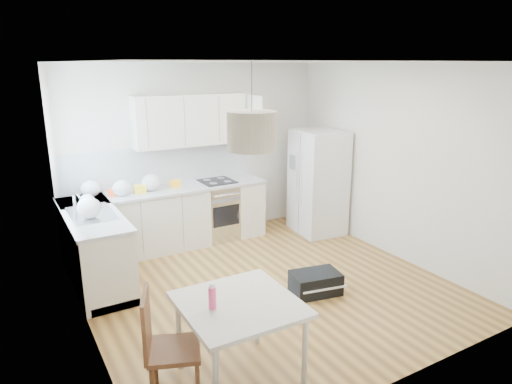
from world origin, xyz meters
The scene contains 29 objects.
floor centered at (0.00, 0.00, 0.00)m, with size 4.20×4.20×0.00m, color brown.
ceiling centered at (0.00, 0.00, 2.70)m, with size 4.20×4.20×0.00m, color white.
wall_back centered at (0.00, 2.10, 1.35)m, with size 4.20×4.20×0.00m, color beige.
wall_left centered at (-2.10, 0.00, 1.35)m, with size 4.20×4.20×0.00m, color beige.
wall_right centered at (2.10, 0.00, 1.35)m, with size 4.20×4.20×0.00m, color beige.
window_glassblock centered at (-2.09, 1.15, 1.75)m, with size 0.02×1.00×1.00m, color #BFE0F9.
cabinets_back centered at (-0.60, 1.80, 0.44)m, with size 3.00×0.60×0.88m, color silver.
cabinets_left centered at (-1.80, 1.20, 0.44)m, with size 0.60×1.80×0.88m, color silver.
counter_back centered at (-0.60, 1.80, 0.90)m, with size 3.02×0.64×0.04m, color #B4B6B9.
counter_left centered at (-1.80, 1.20, 0.90)m, with size 0.64×1.82×0.04m, color #B4B6B9.
backsplash_back centered at (-0.60, 2.09, 1.21)m, with size 3.00×0.01×0.58m, color silver.
backsplash_left centered at (-2.09, 1.20, 1.21)m, with size 0.01×1.80×0.58m, color silver.
upper_cabinets centered at (-0.15, 1.94, 1.88)m, with size 1.70×0.32×0.75m, color silver.
range_oven centered at (0.20, 1.80, 0.44)m, with size 0.50×0.61×0.88m, color silver, non-canonical shape.
sink centered at (-1.80, 1.15, 0.92)m, with size 0.50×0.80×0.16m, color silver, non-canonical shape.
refrigerator centered at (1.76, 1.26, 0.84)m, with size 0.81×0.84×1.67m, color white, non-canonical shape.
dining_table centered at (-1.12, -1.38, 0.67)m, with size 0.97×0.97×0.75m.
dining_chair centered at (-1.68, -1.34, 0.49)m, with size 0.41×0.41×0.98m, color #462115, non-canonical shape.
drink_bottle centered at (-1.35, -1.36, 0.86)m, with size 0.06×0.06×0.22m, color #F34380.
gym_bag centered at (0.42, -0.46, 0.13)m, with size 0.57×0.37×0.26m, color black.
pendant_lamp centered at (-0.97, -1.36, 2.18)m, with size 0.39×0.39×0.30m, color beige.
grocery_bag_a centered at (-1.66, 1.90, 1.04)m, with size 0.26×0.22×0.24m, color white.
grocery_bag_b centered at (-1.28, 1.74, 1.03)m, with size 0.25×0.21×0.22m, color white.
grocery_bag_c centered at (-0.84, 1.80, 1.04)m, with size 0.27×0.23×0.24m, color white.
grocery_bag_d centered at (-1.79, 1.45, 1.00)m, with size 0.19×0.16×0.17m, color white.
grocery_bag_e centered at (-1.85, 0.98, 1.05)m, with size 0.28×0.24×0.25m, color white.
snack_orange centered at (-0.47, 1.82, 0.97)m, with size 0.15×0.10×0.11m, color orange.
snack_yellow centered at (-1.02, 1.76, 0.98)m, with size 0.17×0.10×0.11m, color yellow.
snack_red centered at (-1.37, 1.81, 0.97)m, with size 0.14×0.09×0.10m, color red.
Camera 1 is at (-2.71, -4.42, 2.68)m, focal length 32.00 mm.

